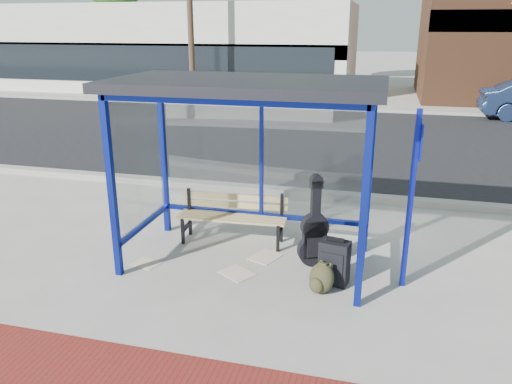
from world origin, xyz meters
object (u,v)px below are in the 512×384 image
(bench, at_px, (233,214))
(suitcase, at_px, (334,263))
(guitar_bag, at_px, (314,235))
(backpack, at_px, (321,279))

(bench, relative_size, suitcase, 2.60)
(guitar_bag, xyz_separation_m, backpack, (0.19, -0.70, -0.25))
(suitcase, distance_m, backpack, 0.31)
(suitcase, bearing_deg, bench, 160.81)
(backpack, bearing_deg, suitcase, 89.22)
(bench, relative_size, backpack, 4.19)
(guitar_bag, relative_size, suitcase, 1.93)
(guitar_bag, distance_m, backpack, 0.76)
(bench, xyz_separation_m, backpack, (1.45, -1.18, -0.24))
(backpack, bearing_deg, bench, 165.52)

